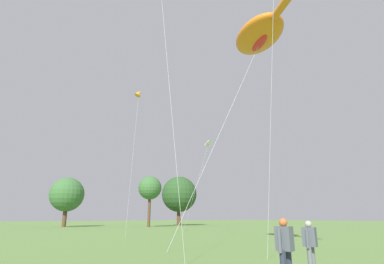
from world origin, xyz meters
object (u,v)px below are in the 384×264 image
at_px(person_photographer, 310,243).
at_px(small_kite_triangle_green, 139,94).
at_px(tree_shrub_far, 150,188).
at_px(person_redhead_woman, 285,246).
at_px(tree_pine_center, 67,195).
at_px(small_kite_streamer_purple, 207,148).
at_px(tree_oak_right, 179,194).
at_px(big_show_kite, 260,34).

bearing_deg(person_photographer, small_kite_triangle_green, -27.27).
bearing_deg(tree_shrub_far, person_redhead_woman, -115.32).
height_order(person_photographer, tree_pine_center, tree_pine_center).
bearing_deg(tree_shrub_far, person_photographer, -113.42).
xyz_separation_m(small_kite_streamer_purple, tree_shrub_far, (6.23, 24.07, -2.59)).
xyz_separation_m(tree_oak_right, tree_pine_center, (-22.71, 3.78, -0.80)).
bearing_deg(person_redhead_woman, tree_pine_center, -18.31).
bearing_deg(tree_oak_right, small_kite_triangle_green, -131.00).
distance_m(big_show_kite, small_kite_streamer_purple, 17.60).
bearing_deg(person_redhead_woman, tree_shrub_far, -33.91).
bearing_deg(small_kite_triangle_green, tree_oak_right, 154.31).
distance_m(big_show_kite, small_kite_triangle_green, 15.26).
bearing_deg(tree_pine_center, tree_oak_right, -9.45).
height_order(tree_shrub_far, tree_pine_center, tree_shrub_far).
height_order(big_show_kite, person_redhead_woman, big_show_kite).
height_order(person_redhead_woman, small_kite_triangle_green, small_kite_triangle_green).
bearing_deg(person_photographer, person_redhead_woman, 89.78).
height_order(big_show_kite, tree_oak_right, big_show_kite).
relative_size(big_show_kite, small_kite_triangle_green, 0.98).
xyz_separation_m(person_redhead_woman, small_kite_triangle_green, (6.23, 21.41, 12.93)).
distance_m(small_kite_triangle_green, tree_pine_center, 34.71).
xyz_separation_m(big_show_kite, small_kite_triangle_green, (-1.04, 15.22, 0.47)).
xyz_separation_m(tree_oak_right, tree_shrub_far, (-10.64, -5.77, 0.33)).
bearing_deg(tree_oak_right, big_show_kite, -118.91).
xyz_separation_m(big_show_kite, small_kite_streamer_purple, (7.99, 15.17, -3.98)).
relative_size(big_show_kite, tree_pine_center, 1.59).
height_order(person_photographer, small_kite_triangle_green, small_kite_triangle_green).
relative_size(small_kite_streamer_purple, tree_pine_center, 1.16).
relative_size(tree_oak_right, tree_pine_center, 1.17).
relative_size(big_show_kite, tree_shrub_far, 1.55).
distance_m(person_redhead_woman, person_photographer, 2.15).
bearing_deg(small_kite_streamer_purple, big_show_kite, 127.30).
xyz_separation_m(person_photographer, small_kite_triangle_green, (4.17, 20.83, 12.98)).
bearing_deg(big_show_kite, tree_oak_right, -2.96).
height_order(person_photographer, tree_shrub_far, tree_shrub_far).
bearing_deg(person_photographer, small_kite_streamer_purple, -48.38).
xyz_separation_m(person_redhead_woman, person_photographer, (2.06, 0.58, -0.05)).
distance_m(small_kite_streamer_purple, tree_oak_right, 34.41).
distance_m(big_show_kite, tree_oak_right, 51.89).
bearing_deg(tree_oak_right, small_kite_streamer_purple, -119.47).
height_order(big_show_kite, small_kite_triangle_green, small_kite_triangle_green).
distance_m(tree_oak_right, tree_shrub_far, 12.11).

